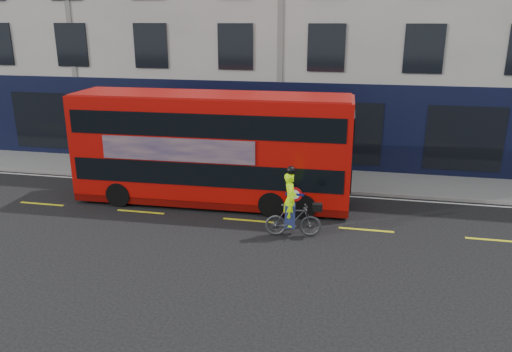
# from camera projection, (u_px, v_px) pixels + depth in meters

# --- Properties ---
(ground) EXTENTS (120.00, 120.00, 0.00)m
(ground) POSITION_uv_depth(u_px,v_px,m) (238.00, 238.00, 15.89)
(ground) COLOR black
(ground) RESTS_ON ground
(pavement) EXTENTS (60.00, 3.00, 0.12)m
(pavement) POSITION_uv_depth(u_px,v_px,m) (273.00, 176.00, 21.94)
(pavement) COLOR gray
(pavement) RESTS_ON ground
(kerb) EXTENTS (60.00, 0.12, 0.13)m
(kerb) POSITION_uv_depth(u_px,v_px,m) (267.00, 187.00, 20.54)
(kerb) COLOR gray
(kerb) RESTS_ON ground
(building_terrace) EXTENTS (50.00, 10.07, 15.00)m
(building_terrace) POSITION_uv_depth(u_px,v_px,m) (296.00, 2.00, 25.72)
(building_terrace) COLOR #BBB8B1
(building_terrace) RESTS_ON ground
(road_edge_line) EXTENTS (58.00, 0.10, 0.01)m
(road_edge_line) POSITION_uv_depth(u_px,v_px,m) (265.00, 191.00, 20.28)
(road_edge_line) COLOR silver
(road_edge_line) RESTS_ON ground
(lane_dashes) EXTENTS (58.00, 0.12, 0.01)m
(lane_dashes) POSITION_uv_depth(u_px,v_px,m) (248.00, 220.00, 17.29)
(lane_dashes) COLOR gold
(lane_dashes) RESTS_ON ground
(bus) EXTENTS (10.30, 2.59, 4.12)m
(bus) POSITION_uv_depth(u_px,v_px,m) (213.00, 148.00, 18.41)
(bus) COLOR #AE0B06
(bus) RESTS_ON ground
(cyclist) EXTENTS (1.85, 0.77, 2.34)m
(cyclist) POSITION_uv_depth(u_px,v_px,m) (292.00, 213.00, 15.85)
(cyclist) COLOR #444649
(cyclist) RESTS_ON ground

